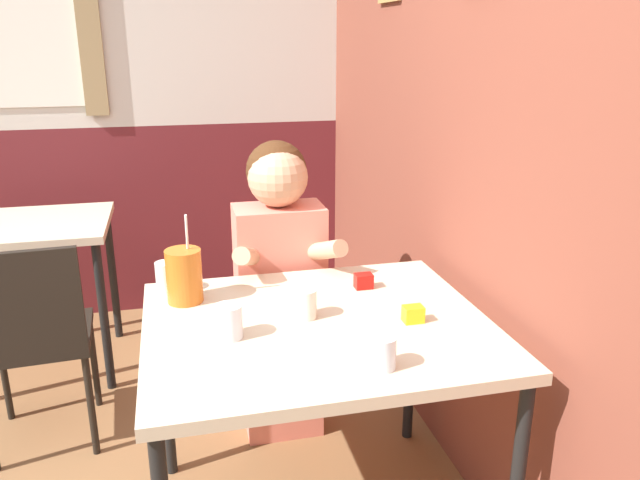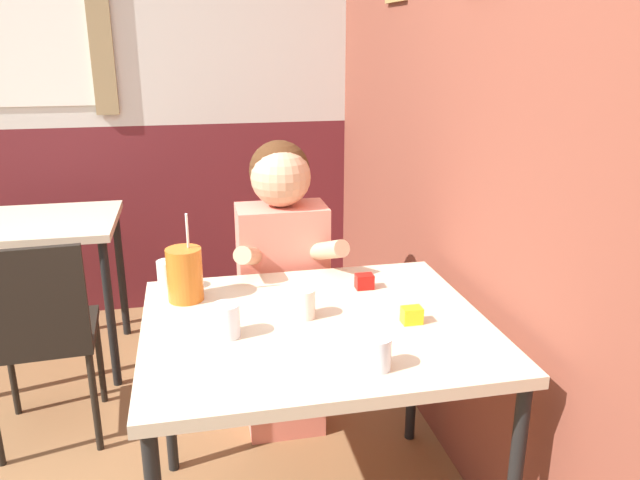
{
  "view_description": "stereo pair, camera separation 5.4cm",
  "coord_description": "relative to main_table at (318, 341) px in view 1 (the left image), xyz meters",
  "views": [
    {
      "loc": [
        0.19,
        -1.32,
        1.57
      ],
      "look_at": [
        0.63,
        0.52,
        0.95
      ],
      "focal_mm": 35.0,
      "sensor_mm": 36.0,
      "label": 1
    },
    {
      "loc": [
        0.24,
        -1.33,
        1.57
      ],
      "look_at": [
        0.63,
        0.52,
        0.95
      ],
      "focal_mm": 35.0,
      "sensor_mm": 36.0,
      "label": 2
    }
  ],
  "objects": [
    {
      "name": "glass_near_pitcher",
      "position": [
        -0.27,
        -0.04,
        0.11
      ],
      "size": [
        0.08,
        0.08,
        0.1
      ],
      "color": "silver",
      "rests_on": "main_table"
    },
    {
      "name": "glass_center",
      "position": [
        -0.44,
        0.35,
        0.12
      ],
      "size": [
        0.07,
        0.07,
        0.1
      ],
      "color": "silver",
      "rests_on": "main_table"
    },
    {
      "name": "condiment_ketchup",
      "position": [
        0.21,
        0.22,
        0.09
      ],
      "size": [
        0.06,
        0.04,
        0.05
      ],
      "color": "#B7140F",
      "rests_on": "main_table"
    },
    {
      "name": "glass_by_brick",
      "position": [
        0.1,
        -0.31,
        0.11
      ],
      "size": [
        0.07,
        0.07,
        0.09
      ],
      "color": "silver",
      "rests_on": "main_table"
    },
    {
      "name": "condiment_mustard",
      "position": [
        0.28,
        -0.07,
        0.09
      ],
      "size": [
        0.06,
        0.04,
        0.05
      ],
      "color": "yellow",
      "rests_on": "main_table"
    },
    {
      "name": "person_seated",
      "position": [
        -0.01,
        0.58,
        -0.03
      ],
      "size": [
        0.42,
        0.42,
        1.21
      ],
      "color": "#EA7F6B",
      "rests_on": "ground_plane"
    },
    {
      "name": "cocktail_pitcher",
      "position": [
        -0.38,
        0.25,
        0.15
      ],
      "size": [
        0.12,
        0.12,
        0.29
      ],
      "color": "#C6661E",
      "rests_on": "main_table"
    },
    {
      "name": "glass_far_side",
      "position": [
        -0.03,
        0.04,
        0.11
      ],
      "size": [
        0.07,
        0.07,
        0.09
      ],
      "color": "silver",
      "rests_on": "main_table"
    },
    {
      "name": "back_wall",
      "position": [
        -0.59,
        2.01,
        0.67
      ],
      "size": [
        5.32,
        0.09,
        2.7
      ],
      "color": "silver",
      "rests_on": "ground_plane"
    },
    {
      "name": "brick_wall_right",
      "position": [
        0.61,
        0.81,
        0.66
      ],
      "size": [
        0.08,
        4.32,
        2.7
      ],
      "color": "brown",
      "rests_on": "ground_plane"
    },
    {
      "name": "background_table",
      "position": [
        -1.02,
        1.35,
        -0.04
      ],
      "size": [
        0.65,
        0.63,
        0.75
      ],
      "color": "beige",
      "rests_on": "ground_plane"
    },
    {
      "name": "chair_near_window",
      "position": [
        -0.95,
        0.67,
        -0.18
      ],
      "size": [
        0.42,
        0.42,
        0.86
      ],
      "rotation": [
        0.0,
        0.0,
        0.06
      ],
      "color": "black",
      "rests_on": "ground_plane"
    },
    {
      "name": "main_table",
      "position": [
        0.0,
        0.0,
        0.0
      ],
      "size": [
        1.03,
        0.87,
        0.75
      ],
      "color": "beige",
      "rests_on": "ground_plane"
    }
  ]
}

